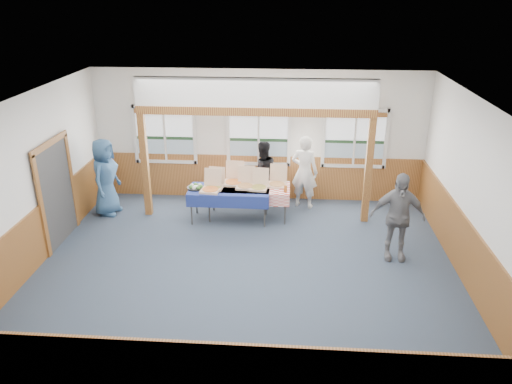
# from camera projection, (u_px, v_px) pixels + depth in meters

# --- Properties ---
(floor) EXTENTS (8.00, 8.00, 0.00)m
(floor) POSITION_uv_depth(u_px,v_px,m) (246.00, 269.00, 9.46)
(floor) COLOR #273040
(floor) RESTS_ON ground
(ceiling) EXTENTS (8.00, 8.00, 0.00)m
(ceiling) POSITION_uv_depth(u_px,v_px,m) (245.00, 101.00, 8.23)
(ceiling) COLOR white
(ceiling) RESTS_ON wall_back
(wall_back) EXTENTS (8.00, 0.00, 8.00)m
(wall_back) POSITION_uv_depth(u_px,v_px,m) (259.00, 136.00, 12.07)
(wall_back) COLOR silver
(wall_back) RESTS_ON floor
(wall_front) EXTENTS (8.00, 0.00, 8.00)m
(wall_front) POSITION_uv_depth(u_px,v_px,m) (217.00, 309.00, 5.62)
(wall_front) COLOR silver
(wall_front) RESTS_ON floor
(wall_left) EXTENTS (0.00, 8.00, 8.00)m
(wall_left) POSITION_uv_depth(u_px,v_px,m) (28.00, 185.00, 9.12)
(wall_left) COLOR silver
(wall_left) RESTS_ON floor
(wall_right) EXTENTS (0.00, 8.00, 8.00)m
(wall_right) POSITION_uv_depth(u_px,v_px,m) (477.00, 197.00, 8.58)
(wall_right) COLOR silver
(wall_right) RESTS_ON floor
(wainscot_back) EXTENTS (7.98, 0.05, 1.10)m
(wainscot_back) POSITION_uv_depth(u_px,v_px,m) (259.00, 177.00, 12.45)
(wainscot_back) COLOR brown
(wainscot_back) RESTS_ON floor
(wainscot_front) EXTENTS (7.98, 0.05, 1.10)m
(wainscot_front) POSITION_uv_depth(u_px,v_px,m) (220.00, 379.00, 6.05)
(wainscot_front) COLOR brown
(wainscot_front) RESTS_ON floor
(wainscot_left) EXTENTS (0.05, 6.98, 1.10)m
(wainscot_left) POSITION_uv_depth(u_px,v_px,m) (39.00, 236.00, 9.52)
(wainscot_left) COLOR brown
(wainscot_left) RESTS_ON floor
(wainscot_right) EXTENTS (0.05, 6.98, 1.10)m
(wainscot_right) POSITION_uv_depth(u_px,v_px,m) (465.00, 251.00, 8.98)
(wainscot_right) COLOR brown
(wainscot_right) RESTS_ON floor
(cased_opening) EXTENTS (0.06, 1.30, 2.10)m
(cased_opening) POSITION_uv_depth(u_px,v_px,m) (56.00, 194.00, 10.15)
(cased_opening) COLOR #333333
(cased_opening) RESTS_ON wall_left
(window_left) EXTENTS (1.56, 0.10, 1.46)m
(window_left) POSITION_uv_depth(u_px,v_px,m) (165.00, 131.00, 12.16)
(window_left) COLOR silver
(window_left) RESTS_ON wall_back
(window_mid) EXTENTS (1.56, 0.10, 1.46)m
(window_mid) POSITION_uv_depth(u_px,v_px,m) (259.00, 133.00, 12.00)
(window_mid) COLOR silver
(window_mid) RESTS_ON wall_back
(window_right) EXTENTS (1.56, 0.10, 1.46)m
(window_right) POSITION_uv_depth(u_px,v_px,m) (355.00, 135.00, 11.85)
(window_right) COLOR silver
(window_right) RESTS_ON wall_back
(post_left) EXTENTS (0.15, 0.15, 2.40)m
(post_left) POSITION_uv_depth(u_px,v_px,m) (145.00, 166.00, 11.29)
(post_left) COLOR #5C2714
(post_left) RESTS_ON floor
(post_right) EXTENTS (0.15, 0.15, 2.40)m
(post_right) POSITION_uv_depth(u_px,v_px,m) (368.00, 171.00, 10.95)
(post_right) COLOR #5C2714
(post_right) RESTS_ON floor
(cross_beam) EXTENTS (5.15, 0.18, 0.18)m
(cross_beam) POSITION_uv_depth(u_px,v_px,m) (255.00, 111.00, 10.62)
(cross_beam) COLOR #5C2714
(cross_beam) RESTS_ON post_left
(table_left) EXTENTS (1.97, 1.54, 0.76)m
(table_left) POSITION_uv_depth(u_px,v_px,m) (229.00, 192.00, 11.17)
(table_left) COLOR #333333
(table_left) RESTS_ON floor
(table_right) EXTENTS (1.94, 0.99, 0.76)m
(table_right) POSITION_uv_depth(u_px,v_px,m) (248.00, 189.00, 11.30)
(table_right) COLOR #333333
(table_right) RESTS_ON floor
(pizza_box_a) EXTENTS (0.46, 0.54, 0.44)m
(pizza_box_a) POSITION_uv_depth(u_px,v_px,m) (211.00, 188.00, 11.05)
(pizza_box_a) COLOR #D2AF8C
(pizza_box_a) RESTS_ON table_left
(pizza_box_b) EXTENTS (0.41, 0.49, 0.43)m
(pizza_box_b) POSITION_uv_depth(u_px,v_px,m) (245.00, 184.00, 11.25)
(pizza_box_b) COLOR #D2AF8C
(pizza_box_b) RESTS_ON table_left
(pizza_box_c) EXTENTS (0.44, 0.51, 0.42)m
(pizza_box_c) POSITION_uv_depth(u_px,v_px,m) (215.00, 185.00, 11.21)
(pizza_box_c) COLOR #D2AF8C
(pizza_box_c) RESTS_ON table_right
(pizza_box_d) EXTENTS (0.44, 0.53, 0.46)m
(pizza_box_d) POSITION_uv_depth(u_px,v_px,m) (234.00, 180.00, 11.46)
(pizza_box_d) COLOR #D2AF8C
(pizza_box_d) RESTS_ON table_right
(pizza_box_e) EXTENTS (0.42, 0.50, 0.42)m
(pizza_box_e) POSITION_uv_depth(u_px,v_px,m) (259.00, 186.00, 11.17)
(pizza_box_e) COLOR #D2AF8C
(pizza_box_e) RESTS_ON table_right
(pizza_box_f) EXTENTS (0.45, 0.52, 0.43)m
(pizza_box_f) POSITION_uv_depth(u_px,v_px,m) (277.00, 183.00, 11.34)
(pizza_box_f) COLOR #D2AF8C
(pizza_box_f) RESTS_ON table_right
(veggie_tray) EXTENTS (0.40, 0.40, 0.09)m
(veggie_tray) POSITION_uv_depth(u_px,v_px,m) (196.00, 187.00, 11.19)
(veggie_tray) COLOR black
(veggie_tray) RESTS_ON table_left
(drink_glass) EXTENTS (0.07, 0.07, 0.15)m
(drink_glass) POSITION_uv_depth(u_px,v_px,m) (285.00, 189.00, 10.96)
(drink_glass) COLOR #AA581C
(drink_glass) RESTS_ON table_right
(woman_white) EXTENTS (0.75, 0.61, 1.77)m
(woman_white) POSITION_uv_depth(u_px,v_px,m) (304.00, 172.00, 11.81)
(woman_white) COLOR silver
(woman_white) RESTS_ON floor
(woman_black) EXTENTS (0.93, 0.83, 1.58)m
(woman_black) POSITION_uv_depth(u_px,v_px,m) (262.00, 173.00, 12.00)
(woman_black) COLOR black
(woman_black) RESTS_ON floor
(man_blue) EXTENTS (0.69, 0.95, 1.81)m
(man_blue) POSITION_uv_depth(u_px,v_px,m) (105.00, 177.00, 11.44)
(man_blue) COLOR #32577F
(man_blue) RESTS_ON floor
(person_grey) EXTENTS (1.05, 0.46, 1.77)m
(person_grey) POSITION_uv_depth(u_px,v_px,m) (397.00, 217.00, 9.52)
(person_grey) COLOR slate
(person_grey) RESTS_ON floor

